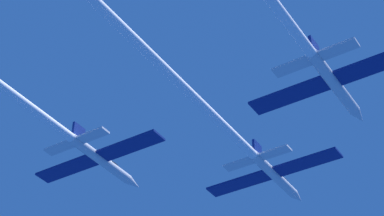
{
  "coord_description": "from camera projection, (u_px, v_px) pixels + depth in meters",
  "views": [
    {
      "loc": [
        30.96,
        -65.7,
        -42.95
      ],
      "look_at": [
        0.1,
        -16.93,
        0.01
      ],
      "focal_mm": 67.21,
      "sensor_mm": 36.0,
      "label": 1
    }
  ],
  "objects": [
    {
      "name": "jet_lead",
      "position": [
        207.0,
        110.0,
        73.34
      ],
      "size": [
        16.67,
        52.96,
        2.76
      ],
      "color": "silver"
    }
  ]
}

